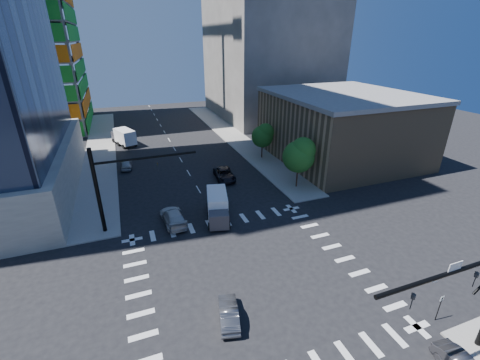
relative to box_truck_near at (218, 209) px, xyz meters
name	(u,v)px	position (x,y,z in m)	size (l,w,h in m)	color
ground	(249,276)	(-0.23, -9.84, -1.26)	(160.00, 160.00, 0.00)	black
road_markings	(249,276)	(-0.23, -9.84, -1.25)	(20.00, 20.00, 0.01)	silver
sidewalk_ne	(232,136)	(12.27, 30.16, -1.18)	(5.00, 60.00, 0.15)	gray
sidewalk_nw	(101,150)	(-12.73, 30.16, -1.18)	(5.00, 60.00, 0.15)	gray
commercial_building	(342,126)	(24.77, 12.16, 4.06)	(20.50, 22.50, 10.60)	#8B7250
bg_building_ne	(268,57)	(26.77, 45.16, 12.74)	(24.00, 30.00, 28.00)	#625D58
signal_mast_nw	(112,182)	(-10.23, 1.66, 4.24)	(10.20, 0.40, 9.00)	black
tree_south	(300,155)	(12.40, 4.06, 3.43)	(4.16, 4.16, 6.82)	#382316
tree_north	(263,135)	(12.70, 16.06, 2.73)	(3.54, 3.52, 5.78)	#382316
no_parking_sign	(440,305)	(10.47, -18.84, 0.12)	(0.30, 0.06, 2.20)	black
car_nb_far	(224,174)	(4.07, 10.16, -0.52)	(2.44, 5.28, 1.47)	black
car_sb_near	(173,217)	(-4.76, 0.92, -0.49)	(2.16, 5.31, 1.54)	#B6B6B6
car_sb_mid	(126,164)	(-8.73, 19.34, -0.58)	(1.60, 3.99, 1.36)	#A5A8AC
car_sb_cross	(229,313)	(-3.36, -13.59, -0.64)	(1.31, 3.77, 1.24)	#54555A
box_truck_near	(218,209)	(0.00, 0.00, 0.00)	(3.51, 5.81, 2.84)	black
box_truck_far	(123,138)	(-8.61, 32.02, 0.09)	(4.40, 6.33, 3.06)	black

